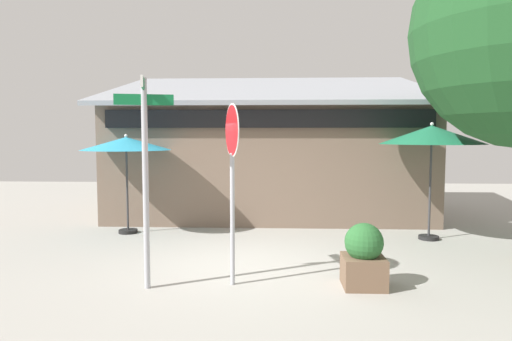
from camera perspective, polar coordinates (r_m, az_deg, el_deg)
name	(u,v)px	position (r m, az deg, el deg)	size (l,w,h in m)	color
ground_plane	(248,267)	(8.30, -1.01, -12.09)	(28.00, 28.00, 0.10)	#9E9B93
cafe_building	(269,158)	(13.61, 1.71, 1.61)	(9.13, 5.62, 4.36)	#705B4C
street_sign_post	(145,162)	(6.89, -13.86, 1.10)	(0.85, 0.91, 3.16)	#A8AAB2
stop_sign	(232,158)	(6.86, -3.04, 1.60)	(0.28, 0.77, 2.80)	#A8AAB2
patio_umbrella_teal_left	(126,145)	(10.99, -16.12, 3.15)	(2.09, 2.09, 2.35)	black
patio_umbrella_forest_green_center	(432,136)	(10.61, 21.36, 4.13)	(2.26, 2.26, 2.60)	black
sidewalk_planter	(364,256)	(7.18, 13.48, -10.52)	(0.63, 0.63, 0.99)	brown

